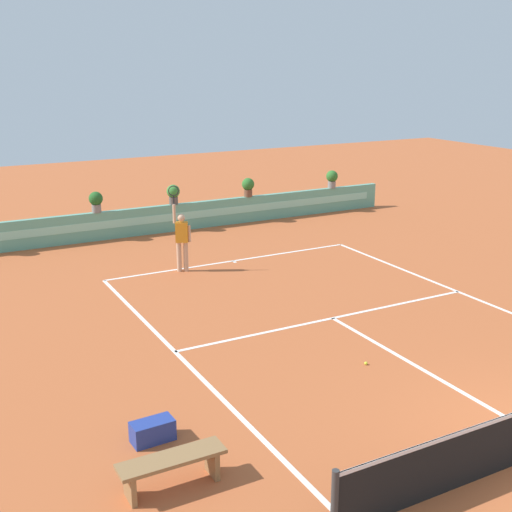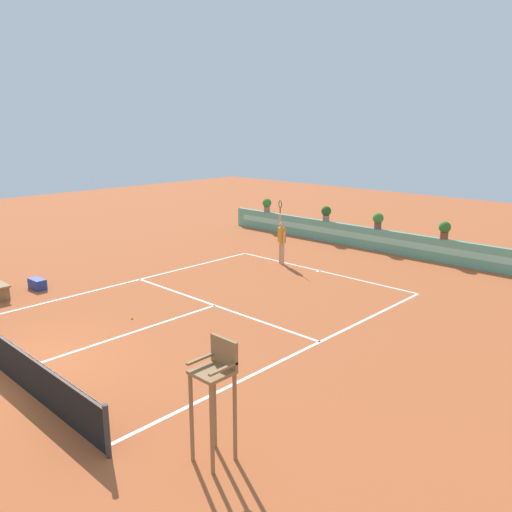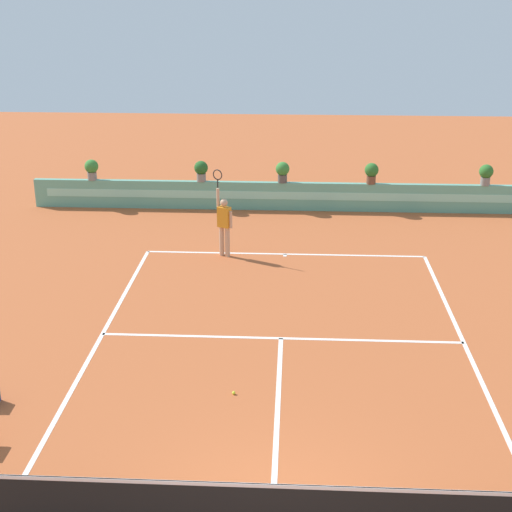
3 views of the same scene
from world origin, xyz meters
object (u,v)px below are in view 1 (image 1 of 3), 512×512
at_px(bench_courtside, 172,465).
at_px(potted_plant_far_right, 332,178).
at_px(potted_plant_right, 248,186).
at_px(potted_plant_centre, 173,193).
at_px(tennis_player, 182,237).
at_px(potted_plant_left, 96,201).
at_px(gear_bag, 153,431).
at_px(tennis_ball_near_baseline, 366,363).

xyz_separation_m(bench_courtside, potted_plant_far_right, (12.69, 14.41, 1.04)).
xyz_separation_m(bench_courtside, potted_plant_right, (8.78, 14.41, 1.04)).
height_order(potted_plant_centre, potted_plant_far_right, same).
relative_size(tennis_player, potted_plant_left, 3.57).
distance_m(bench_courtside, potted_plant_far_right, 19.22).
bearing_deg(potted_plant_far_right, gear_bag, -133.72).
bearing_deg(potted_plant_left, potted_plant_right, 0.00).
bearing_deg(tennis_player, potted_plant_right, 45.27).
height_order(potted_plant_left, potted_plant_far_right, same).
bearing_deg(gear_bag, potted_plant_far_right, 46.28).
bearing_deg(potted_plant_centre, tennis_player, -108.75).
distance_m(bench_courtside, gear_bag, 1.35).
height_order(bench_courtside, potted_plant_left, potted_plant_left).
distance_m(gear_bag, tennis_player, 9.29).
height_order(tennis_player, potted_plant_left, tennis_player).
bearing_deg(potted_plant_centre, potted_plant_right, 0.00).
bearing_deg(potted_plant_left, gear_bag, -101.62).
xyz_separation_m(potted_plant_centre, potted_plant_far_right, (6.98, 0.00, 0.00)).
relative_size(potted_plant_right, potted_plant_left, 1.00).
height_order(tennis_ball_near_baseline, potted_plant_right, potted_plant_right).
xyz_separation_m(gear_bag, tennis_ball_near_baseline, (4.84, 0.63, -0.15)).
relative_size(gear_bag, potted_plant_far_right, 0.97).
bearing_deg(potted_plant_right, tennis_player, -134.73).
relative_size(tennis_ball_near_baseline, potted_plant_left, 0.09).
xyz_separation_m(potted_plant_right, potted_plant_centre, (-3.07, 0.00, 0.00)).
xyz_separation_m(bench_courtside, tennis_ball_near_baseline, (5.01, 1.95, -0.34)).
relative_size(potted_plant_centre, potted_plant_far_right, 1.00).
distance_m(tennis_player, tennis_ball_near_baseline, 7.85).
relative_size(bench_courtside, potted_plant_right, 2.21).
bearing_deg(tennis_player, potted_plant_left, 104.78).
bearing_deg(bench_courtside, potted_plant_centre, 68.39).
relative_size(gear_bag, potted_plant_right, 0.97).
xyz_separation_m(tennis_ball_near_baseline, potted_plant_right, (3.77, 12.45, 1.38)).
bearing_deg(potted_plant_far_right, potted_plant_right, 180.00).
distance_m(gear_bag, potted_plant_centre, 14.26).
bearing_deg(potted_plant_right, potted_plant_left, 180.00).
distance_m(tennis_ball_near_baseline, potted_plant_far_right, 14.69).
relative_size(potted_plant_left, potted_plant_far_right, 1.00).
height_order(gear_bag, potted_plant_left, potted_plant_left).
distance_m(tennis_ball_near_baseline, potted_plant_left, 12.71).
bearing_deg(potted_plant_centre, gear_bag, -112.94).
xyz_separation_m(tennis_player, tennis_ball_near_baseline, (0.90, -7.73, -1.02)).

